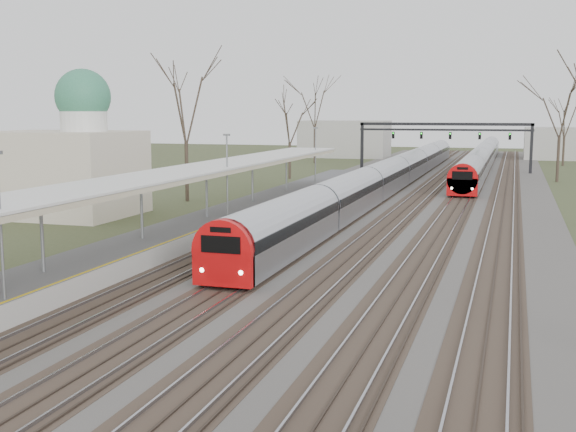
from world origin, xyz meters
The scene contains 8 objects.
track_bed centered at (0.26, 55.00, 0.06)m, with size 24.00×160.00×0.22m.
platform centered at (-9.05, 37.50, 0.50)m, with size 3.50×69.00×1.00m, color #9E9B93.
canopy centered at (-9.05, 32.99, 3.93)m, with size 4.10×50.00×3.11m.
dome_building centered at (-21.71, 38.00, 3.72)m, with size 10.00×8.00×10.30m.
signal_gantry centered at (0.29, 84.99, 4.91)m, with size 21.00×0.59×6.08m.
tree_west_far centered at (-17.00, 48.00, 8.02)m, with size 5.50×5.50×11.33m.
train_near centered at (-2.50, 65.45, 1.48)m, with size 2.62×90.21×3.05m.
train_far centered at (4.50, 93.74, 1.48)m, with size 2.62×75.21×3.05m.
Camera 1 is at (8.61, -5.83, 7.30)m, focal length 45.00 mm.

